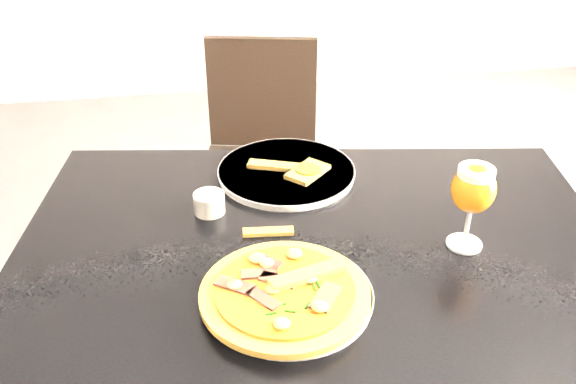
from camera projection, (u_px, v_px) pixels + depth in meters
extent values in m
cube|color=black|center=(316.00, 248.00, 1.30)|extent=(1.31, 0.98, 0.03)
cylinder|color=black|center=(113.00, 285.00, 1.78)|extent=(0.05, 0.05, 0.72)
cylinder|color=black|center=(500.00, 282.00, 1.79)|extent=(0.05, 0.05, 0.72)
cube|color=black|center=(259.00, 178.00, 2.17)|extent=(0.47, 0.47, 0.04)
cylinder|color=black|center=(209.00, 256.00, 2.15)|extent=(0.03, 0.03, 0.40)
cylinder|color=black|center=(303.00, 259.00, 2.14)|extent=(0.03, 0.03, 0.40)
cylinder|color=black|center=(222.00, 206.00, 2.42)|extent=(0.03, 0.03, 0.40)
cylinder|color=black|center=(306.00, 208.00, 2.41)|extent=(0.03, 0.03, 0.40)
cube|color=black|center=(262.00, 93.00, 2.20)|extent=(0.37, 0.11, 0.39)
cylinder|color=silver|center=(289.00, 296.00, 1.14)|extent=(0.38, 0.38, 0.02)
cylinder|color=olive|center=(285.00, 294.00, 1.12)|extent=(0.30, 0.30, 0.01)
cylinder|color=#A3320D|center=(285.00, 290.00, 1.11)|extent=(0.25, 0.25, 0.01)
cube|color=#44241D|center=(303.00, 285.00, 1.12)|extent=(0.06, 0.03, 0.00)
cube|color=#44241D|center=(295.00, 269.00, 1.15)|extent=(0.06, 0.07, 0.00)
cube|color=#44241D|center=(258.00, 267.00, 1.16)|extent=(0.06, 0.07, 0.00)
cube|color=#44241D|center=(266.00, 289.00, 1.11)|extent=(0.06, 0.03, 0.00)
cube|color=#44241D|center=(274.00, 307.00, 1.07)|extent=(0.06, 0.07, 0.00)
cube|color=#44241D|center=(313.00, 310.00, 1.06)|extent=(0.06, 0.07, 0.00)
ellipsoid|color=gold|center=(294.00, 281.00, 1.12)|extent=(0.03, 0.03, 0.01)
ellipsoid|color=gold|center=(290.00, 260.00, 1.17)|extent=(0.03, 0.03, 0.01)
ellipsoid|color=gold|center=(277.00, 280.00, 1.12)|extent=(0.03, 0.03, 0.01)
ellipsoid|color=gold|center=(242.00, 283.00, 1.12)|extent=(0.03, 0.03, 0.01)
ellipsoid|color=gold|center=(275.00, 291.00, 1.10)|extent=(0.03, 0.03, 0.01)
ellipsoid|color=gold|center=(279.00, 316.00, 1.05)|extent=(0.03, 0.03, 0.01)
ellipsoid|color=gold|center=(292.00, 293.00, 1.10)|extent=(0.03, 0.03, 0.01)
ellipsoid|color=gold|center=(328.00, 289.00, 1.10)|extent=(0.03, 0.03, 0.01)
cube|color=#0F400B|center=(287.00, 282.00, 1.13)|extent=(0.01, 0.02, 0.00)
cube|color=#0F400B|center=(275.00, 272.00, 1.15)|extent=(0.01, 0.02, 0.00)
cube|color=#0F400B|center=(249.00, 271.00, 1.15)|extent=(0.02, 0.02, 0.00)
cube|color=#0F400B|center=(266.00, 287.00, 1.11)|extent=(0.02, 0.01, 0.00)
cube|color=#0F400B|center=(252.00, 300.00, 1.09)|extent=(0.02, 0.01, 0.00)
cube|color=#0F400B|center=(280.00, 293.00, 1.10)|extent=(0.01, 0.02, 0.00)
cube|color=#0F400B|center=(287.00, 307.00, 1.07)|extent=(0.01, 0.02, 0.00)
cube|color=#0F400B|center=(314.00, 313.00, 1.06)|extent=(0.01, 0.02, 0.00)
cube|color=#0F400B|center=(302.00, 292.00, 1.10)|extent=(0.02, 0.01, 0.00)
cube|color=#0F400B|center=(320.00, 283.00, 1.13)|extent=(0.02, 0.00, 0.00)
cube|color=#0F400B|center=(291.00, 284.00, 1.12)|extent=(0.02, 0.01, 0.00)
cube|color=olive|center=(307.00, 276.00, 1.13)|extent=(0.14, 0.07, 0.01)
cylinder|color=silver|center=(286.00, 172.00, 1.51)|extent=(0.36, 0.36, 0.02)
cube|color=olive|center=(274.00, 166.00, 1.51)|extent=(0.13, 0.07, 0.01)
cube|color=olive|center=(308.00, 172.00, 1.49)|extent=(0.12, 0.12, 0.01)
cylinder|color=#A3320D|center=(308.00, 169.00, 1.49)|extent=(0.06, 0.06, 0.00)
cube|color=olive|center=(268.00, 232.00, 1.31)|extent=(0.11, 0.03, 0.01)
cylinder|color=beige|center=(209.00, 203.00, 1.37)|extent=(0.07, 0.07, 0.04)
cylinder|color=gold|center=(209.00, 197.00, 1.36)|extent=(0.06, 0.06, 0.01)
cylinder|color=silver|center=(464.00, 244.00, 1.28)|extent=(0.07, 0.07, 0.01)
cylinder|color=silver|center=(467.00, 227.00, 1.26)|extent=(0.01, 0.01, 0.08)
ellipsoid|color=#98570E|center=(474.00, 189.00, 1.21)|extent=(0.09, 0.09, 0.10)
cylinder|color=silver|center=(477.00, 172.00, 1.19)|extent=(0.07, 0.07, 0.02)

